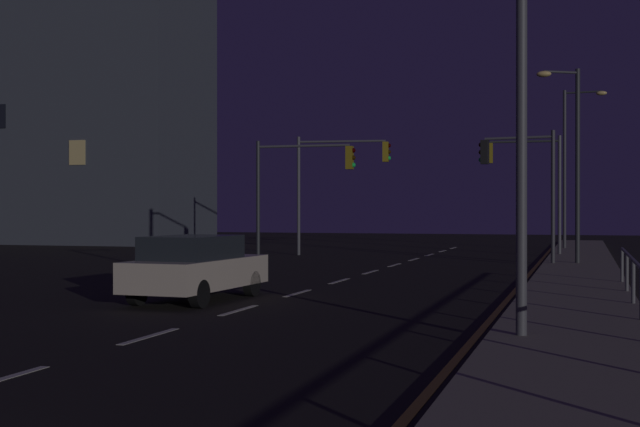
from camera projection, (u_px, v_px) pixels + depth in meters
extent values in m
plane|color=black|center=(304.00, 292.00, 22.94)|extent=(112.00, 112.00, 0.00)
cube|color=gray|center=(577.00, 297.00, 20.88)|extent=(2.71, 77.00, 0.14)
cube|color=silver|center=(150.00, 336.00, 14.82)|extent=(0.14, 2.00, 0.01)
cube|color=silver|center=(239.00, 310.00, 18.64)|extent=(0.14, 2.00, 0.01)
cube|color=silver|center=(298.00, 293.00, 22.46)|extent=(0.14, 2.00, 0.01)
cube|color=silver|center=(339.00, 281.00, 26.29)|extent=(0.14, 2.00, 0.01)
cube|color=silver|center=(370.00, 272.00, 30.11)|extent=(0.14, 2.00, 0.01)
cube|color=silver|center=(395.00, 265.00, 33.93)|extent=(0.14, 2.00, 0.01)
cube|color=silver|center=(414.00, 259.00, 37.75)|extent=(0.14, 2.00, 0.01)
cube|color=silver|center=(429.00, 255.00, 41.58)|extent=(0.14, 2.00, 0.01)
cube|color=silver|center=(442.00, 251.00, 45.40)|extent=(0.14, 2.00, 0.01)
cube|color=silver|center=(453.00, 248.00, 49.22)|extent=(0.14, 2.00, 0.01)
cube|color=gold|center=(523.00, 281.00, 26.13)|extent=(0.14, 53.00, 0.01)
cube|color=beige|center=(197.00, 273.00, 20.67)|extent=(2.02, 4.48, 0.70)
cube|color=#1E2328|center=(192.00, 247.00, 20.43)|extent=(1.71, 2.54, 0.55)
cylinder|color=black|center=(195.00, 282.00, 22.26)|extent=(0.25, 0.65, 0.64)
cylinder|color=black|center=(252.00, 284.00, 21.72)|extent=(0.25, 0.65, 0.64)
cylinder|color=black|center=(137.00, 292.00, 19.61)|extent=(0.25, 0.65, 0.64)
cylinder|color=black|center=(199.00, 294.00, 19.07)|extent=(0.25, 0.65, 0.64)
cylinder|color=#38383D|center=(553.00, 197.00, 33.09)|extent=(0.16, 0.16, 5.12)
cylinder|color=#4C4C51|center=(518.00, 138.00, 33.63)|extent=(2.65, 0.45, 0.11)
cube|color=black|center=(485.00, 152.00, 34.18)|extent=(0.32, 0.37, 0.95)
sphere|color=black|center=(481.00, 145.00, 34.25)|extent=(0.20, 0.20, 0.20)
sphere|color=black|center=(481.00, 152.00, 34.25)|extent=(0.20, 0.20, 0.20)
sphere|color=#19D84C|center=(481.00, 160.00, 34.25)|extent=(0.20, 0.20, 0.20)
cylinder|color=#2D3033|center=(258.00, 201.00, 36.45)|extent=(0.16, 0.16, 5.11)
cylinder|color=#4C4C51|center=(303.00, 146.00, 35.89)|extent=(4.00, 0.20, 0.11)
cube|color=olive|center=(350.00, 158.00, 35.34)|extent=(0.29, 0.35, 0.95)
sphere|color=black|center=(353.00, 150.00, 35.30)|extent=(0.20, 0.20, 0.20)
sphere|color=black|center=(353.00, 158.00, 35.30)|extent=(0.20, 0.20, 0.20)
sphere|color=#19D84C|center=(353.00, 165.00, 35.30)|extent=(0.20, 0.20, 0.20)
cylinder|color=#4C4C51|center=(560.00, 195.00, 39.96)|extent=(0.16, 0.16, 5.51)
cylinder|color=#2D3033|center=(524.00, 141.00, 40.34)|extent=(3.19, 0.27, 0.11)
cube|color=olive|center=(490.00, 153.00, 40.73)|extent=(0.30, 0.35, 0.95)
sphere|color=black|center=(486.00, 147.00, 40.77)|extent=(0.20, 0.20, 0.20)
sphere|color=black|center=(486.00, 153.00, 40.77)|extent=(0.20, 0.20, 0.20)
sphere|color=#19D84C|center=(486.00, 160.00, 40.77)|extent=(0.20, 0.20, 0.20)
cylinder|color=#4C4C51|center=(299.00, 196.00, 41.55)|extent=(0.16, 0.16, 5.73)
cylinder|color=#4C4C51|center=(342.00, 141.00, 41.19)|extent=(4.19, 0.67, 0.11)
cube|color=olive|center=(386.00, 152.00, 40.84)|extent=(0.32, 0.37, 0.95)
sphere|color=black|center=(389.00, 145.00, 40.82)|extent=(0.20, 0.20, 0.20)
sphere|color=black|center=(389.00, 152.00, 40.82)|extent=(0.20, 0.20, 0.20)
sphere|color=#19D84C|center=(389.00, 158.00, 40.82)|extent=(0.20, 0.20, 0.20)
cylinder|color=#2D3033|center=(578.00, 166.00, 33.13)|extent=(0.18, 0.18, 7.49)
cylinder|color=#38383D|center=(561.00, 72.00, 32.96)|extent=(1.29, 0.79, 0.10)
ellipsoid|color=#F9D172|center=(544.00, 74.00, 32.81)|extent=(0.56, 0.36, 0.24)
cylinder|color=#38383D|center=(565.00, 169.00, 46.07)|extent=(0.18, 0.18, 8.46)
cylinder|color=#2D3033|center=(583.00, 92.00, 45.69)|extent=(1.88, 0.27, 0.10)
ellipsoid|color=#F9D172|center=(601.00, 93.00, 45.34)|extent=(0.56, 0.36, 0.24)
cylinder|color=#4C4C51|center=(522.00, 135.00, 14.01)|extent=(0.18, 0.18, 6.54)
cylinder|color=#59595E|center=(633.00, 282.00, 18.81)|extent=(0.09, 0.09, 0.95)
cylinder|color=#59595E|center=(627.00, 272.00, 21.63)|extent=(0.09, 0.09, 0.95)
cylinder|color=#59595E|center=(622.00, 265.00, 24.45)|extent=(0.09, 0.09, 0.95)
cube|color=#3D424C|center=(25.00, 26.00, 58.00)|extent=(24.48, 8.39, 29.22)
cube|color=#EACC7A|center=(77.00, 153.00, 52.01)|extent=(1.10, 0.06, 1.50)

